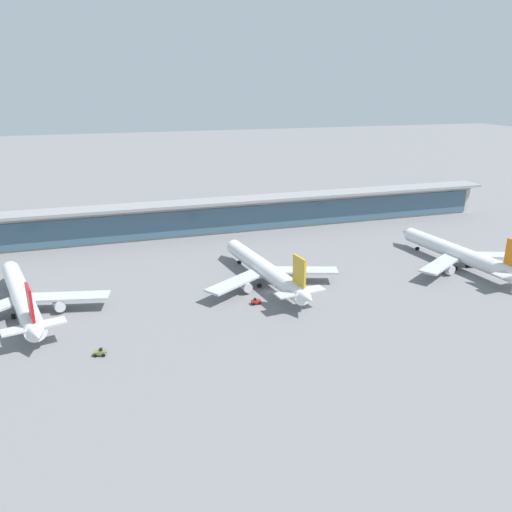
{
  "coord_description": "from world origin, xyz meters",
  "views": [
    {
      "loc": [
        -49.97,
        -141.37,
        63.78
      ],
      "look_at": [
        0.0,
        14.34,
        7.67
      ],
      "focal_mm": 35.08,
      "sensor_mm": 36.0,
      "label": 1
    }
  ],
  "objects_px": {
    "airliner_centre_stand": "(266,270)",
    "airliner_left_stand": "(22,298)",
    "service_truck_near_nose_olive": "(100,353)",
    "airliner_right_stand": "(460,254)",
    "service_truck_under_wing_red": "(256,302)"
  },
  "relations": [
    {
      "from": "service_truck_near_nose_olive",
      "to": "airliner_left_stand",
      "type": "bearing_deg",
      "value": 123.11
    },
    {
      "from": "airliner_left_stand",
      "to": "airliner_centre_stand",
      "type": "bearing_deg",
      "value": 0.34
    },
    {
      "from": "airliner_centre_stand",
      "to": "service_truck_under_wing_red",
      "type": "height_order",
      "value": "airliner_centre_stand"
    },
    {
      "from": "service_truck_near_nose_olive",
      "to": "service_truck_under_wing_red",
      "type": "xyz_separation_m",
      "value": [
        46.29,
        17.5,
        0.0
      ]
    },
    {
      "from": "airliner_centre_stand",
      "to": "service_truck_under_wing_red",
      "type": "relative_size",
      "value": 21.63
    },
    {
      "from": "airliner_centre_stand",
      "to": "airliner_left_stand",
      "type": "bearing_deg",
      "value": -179.66
    },
    {
      "from": "airliner_left_stand",
      "to": "airliner_centre_stand",
      "type": "relative_size",
      "value": 0.99
    },
    {
      "from": "airliner_left_stand",
      "to": "airliner_right_stand",
      "type": "height_order",
      "value": "same"
    },
    {
      "from": "airliner_left_stand",
      "to": "service_truck_under_wing_red",
      "type": "distance_m",
      "value": 68.46
    },
    {
      "from": "airliner_right_stand",
      "to": "service_truck_under_wing_red",
      "type": "relative_size",
      "value": 21.65
    },
    {
      "from": "airliner_centre_stand",
      "to": "service_truck_near_nose_olive",
      "type": "relative_size",
      "value": 19.75
    },
    {
      "from": "airliner_centre_stand",
      "to": "airliner_right_stand",
      "type": "relative_size",
      "value": 1.0
    },
    {
      "from": "airliner_left_stand",
      "to": "airliner_right_stand",
      "type": "bearing_deg",
      "value": -2.26
    },
    {
      "from": "airliner_left_stand",
      "to": "airliner_centre_stand",
      "type": "xyz_separation_m",
      "value": [
        74.92,
        0.45,
        0.0
      ]
    },
    {
      "from": "airliner_centre_stand",
      "to": "airliner_right_stand",
      "type": "distance_m",
      "value": 73.22
    }
  ]
}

